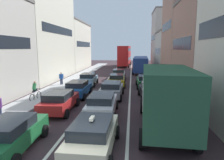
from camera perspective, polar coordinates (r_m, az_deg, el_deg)
The scene contains 21 objects.
sidewalk_left at distance 28.43m, azimuth -11.93°, elevation -0.33°, with size 2.60×64.00×0.14m, color #B0B0B0.
lane_stripe_left at distance 27.35m, azimuth -1.89°, elevation -0.64°, with size 0.16×60.00×0.01m, color silver.
lane_stripe_right at distance 27.12m, azimuth 5.25°, elevation -0.75°, with size 0.16×60.00×0.01m, color silver.
building_row_left at distance 32.16m, azimuth -20.20°, elevation 10.25°, with size 7.20×43.90×13.19m.
building_row_right at distance 30.23m, azimuth 21.46°, elevation 10.42°, with size 7.20×43.90×13.88m.
removalist_box_truck at distance 11.49m, azimuth 14.73°, elevation -4.41°, with size 3.02×7.81×3.58m.
taxi_centre_lane_front at distance 9.28m, azimuth -5.38°, elevation -15.09°, with size 2.14×4.34×1.66m.
sedan_left_lane_front at distance 10.34m, azimuth -26.70°, elevation -13.47°, with size 2.23×4.38×1.49m.
sedan_centre_lane_second at distance 13.97m, azimuth -2.86°, elevation -6.73°, with size 2.11×4.32×1.49m.
wagon_left_lane_second at distance 15.18m, azimuth -14.60°, elevation -5.74°, with size 2.13×4.34×1.49m.
hatchback_centre_lane_third at distance 18.79m, azimuth -0.05°, elevation -2.62°, with size 2.12×4.33×1.49m.
sedan_left_lane_third at distance 19.50m, azimuth -9.59°, elevation -2.32°, with size 2.09×4.31×1.49m.
coupe_centre_lane_fourth at distance 24.37m, azimuth 1.37°, elevation 0.06°, with size 2.21×4.37×1.49m.
sedan_left_lane_fourth at distance 25.27m, azimuth -6.70°, elevation 0.32°, with size 2.19×4.36×1.49m.
sedan_centre_lane_fifth at distance 29.93m, azimuth 1.85°, elevation 1.73°, with size 2.18×4.36×1.49m.
sedan_right_lane_behind_truck at distance 18.47m, azimuth 10.96°, elevation -2.99°, with size 2.26×4.40×1.49m.
wagon_right_lane_far at distance 23.89m, azimuth 9.34°, elevation -0.24°, with size 2.14×4.34×1.49m.
bus_mid_queue_primary at distance 38.47m, azimuth 8.06°, elevation 4.70°, with size 3.13×10.60×2.90m.
bus_far_queue_secondary at distance 50.88m, azimuth 3.56°, elevation 7.01°, with size 3.15×10.60×5.06m.
cyclist_on_sidewalk at distance 19.06m, azimuth -20.93°, elevation -2.89°, with size 0.50×1.72×1.72m.
pedestrian_near_kerb at distance 25.61m, azimuth -14.12°, elevation 0.56°, with size 0.45×0.37×1.66m.
Camera 1 is at (1.86, -6.73, 4.58)m, focal length 32.39 mm.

